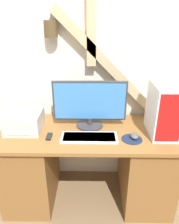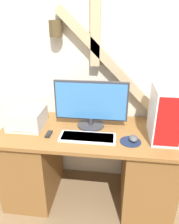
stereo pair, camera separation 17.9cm
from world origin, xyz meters
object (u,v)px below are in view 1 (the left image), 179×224
(mouse, at_px, (135,136))
(computer_tower, at_px, (164,110))
(keyboard, at_px, (89,137))
(printer, at_px, (24,121))
(remote_control, at_px, (49,136))
(monitor, at_px, (90,103))

(mouse, bearing_deg, computer_tower, 20.45)
(keyboard, distance_m, printer, 0.57)
(computer_tower, xyz_separation_m, remote_control, (-0.92, -0.08, -0.20))
(printer, bearing_deg, computer_tower, -2.14)
(remote_control, bearing_deg, monitor, 32.46)
(mouse, xyz_separation_m, printer, (-0.92, 0.13, 0.06))
(computer_tower, distance_m, printer, 1.15)
(keyboard, xyz_separation_m, computer_tower, (0.59, 0.09, 0.20))
(keyboard, distance_m, mouse, 0.36)
(keyboard, relative_size, computer_tower, 1.06)
(keyboard, height_order, mouse, mouse)
(printer, xyz_separation_m, remote_control, (0.23, -0.12, -0.07))
(keyboard, distance_m, remote_control, 0.33)
(mouse, distance_m, computer_tower, 0.31)
(computer_tower, relative_size, printer, 1.45)
(monitor, bearing_deg, mouse, -30.48)
(remote_control, bearing_deg, mouse, -0.51)
(printer, height_order, remote_control, printer)
(mouse, xyz_separation_m, remote_control, (-0.69, 0.01, -0.02))
(monitor, distance_m, mouse, 0.46)
(printer, bearing_deg, monitor, 8.68)
(monitor, bearing_deg, computer_tower, -12.15)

